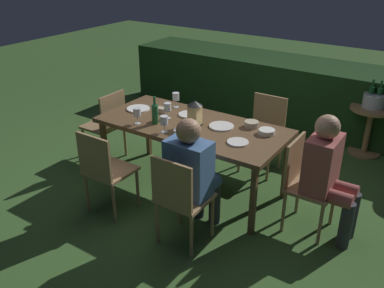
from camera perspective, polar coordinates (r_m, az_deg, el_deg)
The scene contains 26 objects.
ground_plane at distance 4.62m, azimuth 0.00°, elevation -5.92°, with size 16.00×16.00×0.00m, color #385B28.
dining_table at distance 4.29m, azimuth 0.00°, elevation 2.08°, with size 1.94×0.89×0.75m.
chair_side_left_b at distance 3.56m, azimuth -1.64°, elevation -7.18°, with size 0.42×0.40×0.87m.
person_in_blue at distance 3.62m, azimuth 0.12°, elevation -3.77°, with size 0.38×0.47×1.15m.
chair_side_right_b at distance 4.87m, azimuth 9.81°, elevation 1.87°, with size 0.42×0.40×0.87m.
chair_head_far at distance 3.92m, azimuth 15.07°, elevation -4.84°, with size 0.40×0.42×0.87m.
person_in_rust at distance 3.80m, azimuth 18.08°, elevation -3.63°, with size 0.48×0.38×1.15m.
chair_side_left_a at distance 4.06m, azimuth -11.79°, elevation -3.32°, with size 0.42×0.40×0.87m.
chair_head_near at distance 5.10m, azimuth -11.50°, elevation 2.86°, with size 0.40×0.42×0.87m.
lantern_centerpiece at distance 4.18m, azimuth 0.38°, elevation 4.39°, with size 0.15×0.15×0.27m.
green_bottle_on_table at distance 4.26m, azimuth -5.07°, elevation 4.15°, with size 0.07×0.07×0.29m.
wine_glass_a at distance 4.69m, azimuth -2.22°, elevation 6.39°, with size 0.08×0.08×0.17m.
wine_glass_b at distance 4.38m, azimuth -3.34°, elevation 4.96°, with size 0.08×0.08×0.17m.
wine_glass_c at distance 4.05m, azimuth -3.82°, elevation 3.14°, with size 0.08×0.08×0.17m.
wine_glass_d at distance 4.27m, azimuth -7.49°, elevation 4.22°, with size 0.08×0.08×0.17m.
plate_a at distance 3.88m, azimuth 6.26°, elevation 0.25°, with size 0.20×0.20×0.01m, color silver.
plate_b at distance 4.21m, azimuth 4.03°, elevation 2.43°, with size 0.25×0.25×0.01m, color silver.
plate_c at distance 4.70m, azimuth -7.35°, elevation 4.80°, with size 0.26×0.26×0.01m, color white.
plate_d at distance 4.50m, azimuth -0.47°, elevation 4.06°, with size 0.22×0.22×0.01m, color silver.
bowl_olives at distance 4.58m, azimuth -4.06°, elevation 4.70°, with size 0.12×0.12×0.05m.
bowl_bread at distance 4.04m, azimuth -1.74°, elevation 1.74°, with size 0.11×0.11×0.05m.
bowl_salad at distance 4.24m, azimuth 8.12°, elevation 2.73°, with size 0.14×0.14×0.06m.
bowl_dip at distance 4.10m, azimuth 10.14°, elevation 1.68°, with size 0.16×0.16×0.05m.
side_table at distance 5.62m, azimuth 23.03°, elevation 2.62°, with size 0.52×0.52×0.62m.
ice_bucket at distance 5.52m, azimuth 23.58°, elevation 5.58°, with size 0.26×0.26×0.34m.
hedge_backdrop at distance 6.39m, azimuth 12.12°, elevation 7.20°, with size 4.73×0.89×0.91m, color #193816.
Camera 1 is at (2.18, -3.27, 2.42)m, focal length 39.13 mm.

